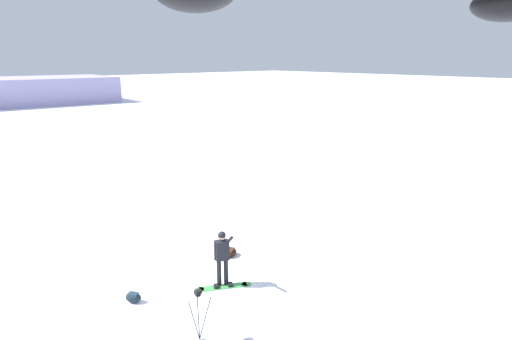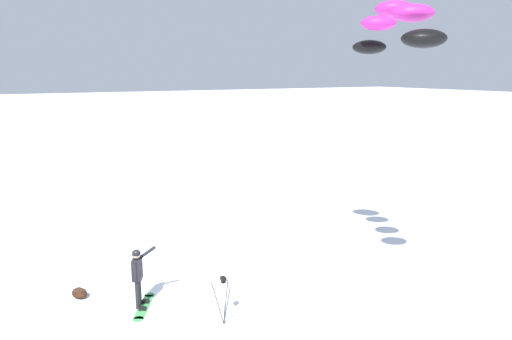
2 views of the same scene
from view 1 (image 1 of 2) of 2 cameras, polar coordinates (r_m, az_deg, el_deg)
ground_plane at (r=13.64m, az=-6.88°, el=-15.67°), size 300.00×300.00×0.00m
snowboarder at (r=13.54m, az=-4.42°, el=-10.65°), size 0.78×0.47×1.79m
snowboard at (r=13.90m, az=-4.27°, el=-14.86°), size 1.00×1.58×0.10m
gear_bag_large at (r=13.53m, az=-15.67°, el=-15.64°), size 0.55×0.50×0.30m
camera_tripod at (r=11.27m, az=-7.48°, el=-16.93°), size 0.55×0.55×1.37m
gear_bag_small at (r=15.77m, az=-3.34°, el=-10.63°), size 0.60×0.67×0.26m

